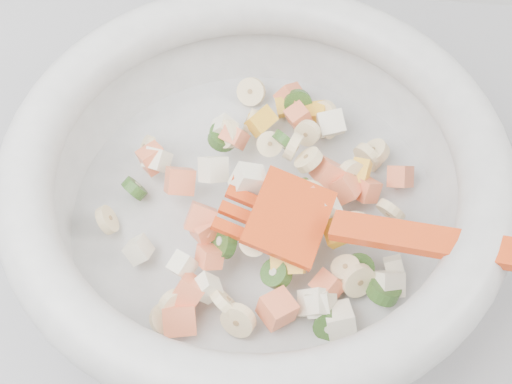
# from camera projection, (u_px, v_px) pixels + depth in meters

# --- Properties ---
(counter) EXTENTS (2.00, 0.60, 0.90)m
(counter) POSITION_uv_depth(u_px,v_px,m) (198.00, 364.00, 1.03)
(counter) COLOR gray
(counter) RESTS_ON ground
(mixing_bowl) EXTENTS (0.48, 0.41, 0.13)m
(mixing_bowl) POSITION_uv_depth(u_px,v_px,m) (257.00, 183.00, 0.58)
(mixing_bowl) COLOR silver
(mixing_bowl) RESTS_ON counter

